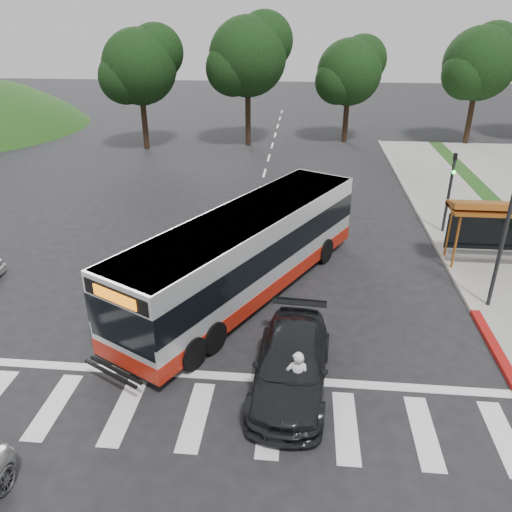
# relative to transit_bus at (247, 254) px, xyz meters

# --- Properties ---
(ground) EXTENTS (140.00, 140.00, 0.00)m
(ground) POSITION_rel_transit_bus_xyz_m (-0.63, -1.80, -1.62)
(ground) COLOR black
(ground) RESTS_ON ground
(sidewalk_east) EXTENTS (4.00, 40.00, 0.12)m
(sidewalk_east) POSITION_rel_transit_bus_xyz_m (10.37, 6.20, -1.56)
(sidewalk_east) COLOR gray
(sidewalk_east) RESTS_ON ground
(curb_east) EXTENTS (0.30, 40.00, 0.15)m
(curb_east) POSITION_rel_transit_bus_xyz_m (8.37, 6.20, -1.54)
(curb_east) COLOR #9E9991
(curb_east) RESTS_ON ground
(curb_east_red) EXTENTS (0.32, 6.00, 0.15)m
(curb_east_red) POSITION_rel_transit_bus_xyz_m (8.37, -3.80, -1.54)
(curb_east_red) COLOR maroon
(curb_east_red) RESTS_ON ground
(crosswalk_ladder) EXTENTS (18.00, 2.60, 0.01)m
(crosswalk_ladder) POSITION_rel_transit_bus_xyz_m (-0.63, -6.80, -1.61)
(crosswalk_ladder) COLOR silver
(crosswalk_ladder) RESTS_ON ground
(bus_shelter) EXTENTS (4.20, 1.60, 2.86)m
(bus_shelter) POSITION_rel_transit_bus_xyz_m (10.17, 3.31, 0.73)
(bus_shelter) COLOR #A5571B
(bus_shelter) RESTS_ON sidewalk_east
(traffic_signal_ne_tall) EXTENTS (0.18, 0.37, 6.50)m
(traffic_signal_ne_tall) POSITION_rel_transit_bus_xyz_m (8.97, -0.31, 2.26)
(traffic_signal_ne_tall) COLOR black
(traffic_signal_ne_tall) RESTS_ON ground
(traffic_signal_ne_short) EXTENTS (0.18, 0.37, 4.00)m
(traffic_signal_ne_short) POSITION_rel_transit_bus_xyz_m (8.97, 6.69, 0.86)
(traffic_signal_ne_short) COLOR black
(traffic_signal_ne_short) RESTS_ON ground
(tree_ne_a) EXTENTS (6.16, 5.74, 9.30)m
(tree_ne_a) POSITION_rel_transit_bus_xyz_m (15.44, 26.27, 4.78)
(tree_ne_a) COLOR black
(tree_ne_a) RESTS_ON parking_lot
(tree_north_a) EXTENTS (6.60, 6.15, 10.17)m
(tree_north_a) POSITION_rel_transit_bus_xyz_m (-2.55, 24.27, 5.31)
(tree_north_a) COLOR black
(tree_north_a) RESTS_ON ground
(tree_north_b) EXTENTS (5.72, 5.33, 8.43)m
(tree_north_b) POSITION_rel_transit_bus_xyz_m (5.44, 26.26, 4.04)
(tree_north_b) COLOR black
(tree_north_b) RESTS_ON ground
(tree_north_c) EXTENTS (6.16, 5.74, 9.30)m
(tree_north_c) POSITION_rel_transit_bus_xyz_m (-10.56, 22.27, 4.68)
(tree_north_c) COLOR black
(tree_north_c) RESTS_ON ground
(transit_bus) EXTENTS (8.36, 12.29, 3.23)m
(transit_bus) POSITION_rel_transit_bus_xyz_m (0.00, 0.00, 0.00)
(transit_bus) COLOR silver
(transit_bus) RESTS_ON ground
(pedestrian) EXTENTS (0.65, 0.44, 1.75)m
(pedestrian) POSITION_rel_transit_bus_xyz_m (2.04, -6.05, -0.74)
(pedestrian) COLOR silver
(pedestrian) RESTS_ON ground
(dark_sedan) EXTENTS (2.44, 5.27, 1.49)m
(dark_sedan) POSITION_rel_transit_bus_xyz_m (1.87, -5.30, -0.87)
(dark_sedan) COLOR black
(dark_sedan) RESTS_ON ground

